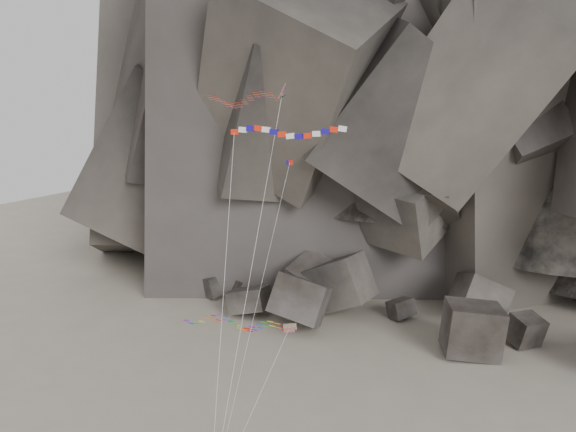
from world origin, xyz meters
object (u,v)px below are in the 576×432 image
at_px(banner_kite, 286,134).
at_px(pennant_kite, 275,226).
at_px(delta_kite, 240,99).
at_px(parafoil_kite, 231,322).

bearing_deg(banner_kite, pennant_kite, 175.79).
bearing_deg(pennant_kite, delta_kite, 146.31).
relative_size(parafoil_kite, pennant_kite, 0.60).
xyz_separation_m(parafoil_kite, pennant_kite, (6.22, -3.75, 10.84)).
distance_m(banner_kite, parafoil_kite, 20.12).
bearing_deg(delta_kite, pennant_kite, -48.10).
xyz_separation_m(delta_kite, banner_kite, (6.52, -4.84, -2.88)).
relative_size(delta_kite, pennant_kite, 1.27).
bearing_deg(banner_kite, delta_kite, 132.66).
bearing_deg(parafoil_kite, delta_kite, 40.99).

